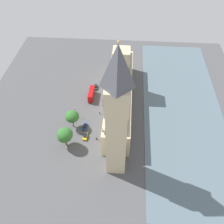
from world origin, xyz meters
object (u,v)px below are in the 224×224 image
at_px(double_decker_bus_near_tower, 91,94).
at_px(plane_tree_under_trees, 72,117).
at_px(parliament_building, 120,91).
at_px(plane_tree_corner, 65,134).
at_px(car_yellow_cab_by_river_gate, 85,136).
at_px(plane_tree_midblock, 65,136).
at_px(pedestrian_opposite_hall, 97,138).
at_px(pedestrian_leading, 100,113).
at_px(pedestrian_far_end, 105,83).
at_px(clock_tower, 117,115).
at_px(car_blue_trailing, 85,126).
at_px(street_lamp_slot_10, 74,110).
at_px(car_dark_green_kerbside, 96,87).

bearing_deg(double_decker_bus_near_tower, plane_tree_under_trees, -104.49).
bearing_deg(plane_tree_under_trees, double_decker_bus_near_tower, -105.01).
distance_m(parliament_building, plane_tree_corner, 39.61).
bearing_deg(car_yellow_cab_by_river_gate, plane_tree_midblock, 32.24).
bearing_deg(pedestrian_opposite_hall, car_yellow_cab_by_river_gate, 49.83).
xyz_separation_m(double_decker_bus_near_tower, car_yellow_cab_by_river_gate, (-0.82, 29.63, -1.75)).
xyz_separation_m(pedestrian_leading, pedestrian_far_end, (-0.64, -25.61, 0.07)).
bearing_deg(plane_tree_midblock, parliament_building, -126.68).
xyz_separation_m(pedestrian_opposite_hall, plane_tree_under_trees, (12.56, -7.56, 6.31)).
distance_m(pedestrian_opposite_hall, plane_tree_corner, 15.96).
bearing_deg(plane_tree_midblock, pedestrian_opposite_hall, -163.29).
distance_m(parliament_building, clock_tower, 47.95).
bearing_deg(car_yellow_cab_by_river_gate, plane_tree_under_trees, -42.73).
bearing_deg(plane_tree_midblock, plane_tree_corner, 132.98).
bearing_deg(pedestrian_far_end, plane_tree_corner, 57.64).
bearing_deg(car_yellow_cab_by_river_gate, car_blue_trailing, -79.00).
bearing_deg(pedestrian_far_end, plane_tree_midblock, 56.84).
xyz_separation_m(clock_tower, plane_tree_corner, (23.67, -9.64, -23.44)).
xyz_separation_m(plane_tree_midblock, street_lamp_slot_10, (-0.86, -19.31, -1.89)).
bearing_deg(pedestrian_far_end, pedestrian_leading, 72.18).
xyz_separation_m(car_blue_trailing, plane_tree_midblock, (7.30, 11.39, 5.38)).
height_order(pedestrian_far_end, plane_tree_midblock, plane_tree_midblock).
relative_size(plane_tree_under_trees, plane_tree_midblock, 1.08).
bearing_deg(car_blue_trailing, pedestrian_leading, 64.96).
xyz_separation_m(parliament_building, plane_tree_midblock, (23.57, 31.64, -1.71)).
bearing_deg(pedestrian_opposite_hall, street_lamp_slot_10, 9.35).
xyz_separation_m(car_blue_trailing, pedestrian_leading, (-6.36, -10.45, -0.20)).
height_order(car_yellow_cab_by_river_gate, pedestrian_leading, car_yellow_cab_by_river_gate).
height_order(clock_tower, pedestrian_far_end, clock_tower).
bearing_deg(street_lamp_slot_10, plane_tree_midblock, 87.46).
bearing_deg(pedestrian_far_end, car_yellow_cab_by_river_gate, 65.68).
xyz_separation_m(car_blue_trailing, street_lamp_slot_10, (6.44, -7.92, 3.49)).
distance_m(clock_tower, plane_tree_corner, 34.67).
height_order(pedestrian_far_end, plane_tree_under_trees, plane_tree_under_trees).
height_order(double_decker_bus_near_tower, pedestrian_opposite_hall, double_decker_bus_near_tower).
bearing_deg(pedestrian_far_end, street_lamp_slot_10, 48.07).
relative_size(plane_tree_midblock, street_lamp_slot_10, 1.48).
height_order(double_decker_bus_near_tower, pedestrian_far_end, double_decker_bus_near_tower).
bearing_deg(street_lamp_slot_10, parliament_building, -151.49).
height_order(car_blue_trailing, car_yellow_cab_by_river_gate, same).
relative_size(pedestrian_opposite_hall, plane_tree_midblock, 0.18).
height_order(parliament_building, plane_tree_corner, parliament_building).
height_order(clock_tower, car_dark_green_kerbside, clock_tower).
height_order(parliament_building, pedestrian_leading, parliament_building).
distance_m(double_decker_bus_near_tower, plane_tree_midblock, 35.67).
height_order(car_yellow_cab_by_river_gate, plane_tree_under_trees, plane_tree_under_trees).
relative_size(parliament_building, pedestrian_leading, 45.45).
bearing_deg(pedestrian_opposite_hall, pedestrian_far_end, -32.06).
height_order(clock_tower, street_lamp_slot_10, clock_tower).
distance_m(pedestrian_opposite_hall, street_lamp_slot_10, 20.34).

